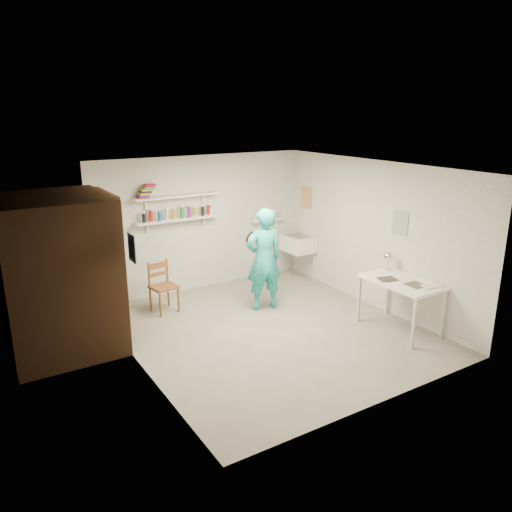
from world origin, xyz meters
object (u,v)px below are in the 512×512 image
belfast_sink (298,243)px  wall_clock (255,240)px  desk_lamp (389,257)px  man (264,259)px  work_table (400,305)px  wooden_chair (164,287)px

belfast_sink → wall_clock: 1.63m
desk_lamp → wall_clock: bearing=134.5°
man → work_table: bearing=134.6°
man → work_table: man is taller
work_table → desk_lamp: desk_lamp is taller
wall_clock → wooden_chair: (-1.41, 0.51, -0.70)m
belfast_sink → man: size_ratio=0.36×
belfast_sink → work_table: (-0.11, -2.68, -0.32)m
wall_clock → wooden_chair: wall_clock is taller
wooden_chair → desk_lamp: (2.89, -2.02, 0.57)m
belfast_sink → desk_lamp: bearing=-87.9°
wooden_chair → work_table: 3.67m
wall_clock → desk_lamp: (1.48, -1.51, -0.13)m
belfast_sink → man: bearing=-145.9°
man → work_table: size_ratio=1.46×
work_table → desk_lamp: 0.78m
wall_clock → work_table: (1.29, -1.97, -0.74)m
man → wooden_chair: size_ratio=1.99×
wooden_chair → wall_clock: bearing=-28.6°
man → wall_clock: bearing=-72.2°
wall_clock → work_table: wall_clock is taller
belfast_sink → work_table: belfast_sink is taller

